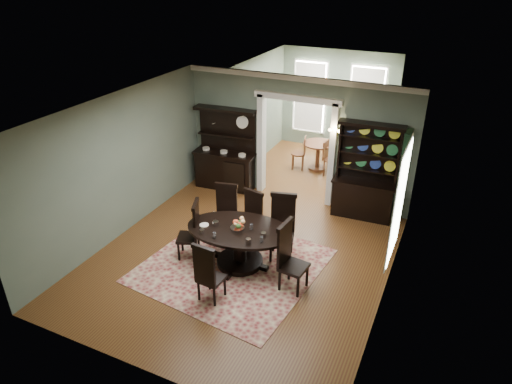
# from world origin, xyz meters

# --- Properties ---
(room) EXTENTS (5.51, 6.01, 3.01)m
(room) POSITION_xyz_m (0.00, 0.04, 1.58)
(room) COLOR brown
(room) RESTS_ON ground
(parlor) EXTENTS (3.51, 3.50, 3.01)m
(parlor) POSITION_xyz_m (0.00, 5.53, 1.52)
(parlor) COLOR brown
(parlor) RESTS_ON ground
(doorway_trim) EXTENTS (2.08, 0.25, 2.57)m
(doorway_trim) POSITION_xyz_m (0.00, 3.00, 1.62)
(doorway_trim) COLOR silver
(doorway_trim) RESTS_ON floor
(right_window) EXTENTS (0.15, 1.47, 2.12)m
(right_window) POSITION_xyz_m (2.69, 0.93, 1.60)
(right_window) COLOR white
(right_window) RESTS_ON wall_right
(wall_sconce) EXTENTS (0.27, 0.21, 0.21)m
(wall_sconce) POSITION_xyz_m (0.95, 2.85, 1.89)
(wall_sconce) COLOR gold
(wall_sconce) RESTS_ON back_wall_right
(rug) EXTENTS (3.42, 3.38, 0.01)m
(rug) POSITION_xyz_m (-0.05, -0.24, 0.01)
(rug) COLOR maroon
(rug) RESTS_ON floor
(dining_table) EXTENTS (2.19, 2.14, 0.80)m
(dining_table) POSITION_xyz_m (0.05, -0.11, 0.56)
(dining_table) COLOR black
(dining_table) RESTS_ON rug
(centerpiece) EXTENTS (1.36, 0.87, 0.22)m
(centerpiece) POSITION_xyz_m (0.03, -0.15, 0.86)
(centerpiece) COLOR silver
(centerpiece) RESTS_ON dining_table
(chair_far_left) EXTENTS (0.54, 0.52, 1.25)m
(chair_far_left) POSITION_xyz_m (-0.62, 0.58, 0.66)
(chair_far_left) COLOR black
(chair_far_left) RESTS_ON rug
(chair_far_mid) EXTENTS (0.53, 0.51, 1.22)m
(chair_far_mid) POSITION_xyz_m (-0.04, 0.59, 0.64)
(chair_far_mid) COLOR black
(chair_far_mid) RESTS_ON rug
(chair_far_right) EXTENTS (0.60, 0.58, 1.33)m
(chair_far_right) POSITION_xyz_m (0.66, 0.53, 0.70)
(chair_far_right) COLOR black
(chair_far_right) RESTS_ON rug
(chair_end_left) EXTENTS (0.56, 0.57, 1.22)m
(chair_end_left) POSITION_xyz_m (-0.89, -0.27, 0.64)
(chair_end_left) COLOR black
(chair_end_left) RESTS_ON rug
(chair_end_right) EXTENTS (0.51, 0.53, 1.31)m
(chair_end_right) POSITION_xyz_m (1.14, -0.36, 0.69)
(chair_end_right) COLOR black
(chair_end_right) RESTS_ON rug
(chair_near) EXTENTS (0.46, 0.44, 1.17)m
(chair_near) POSITION_xyz_m (0.05, -1.31, 0.62)
(chair_near) COLOR black
(chair_near) RESTS_ON rug
(sideboard) EXTENTS (1.62, 0.70, 2.07)m
(sideboard) POSITION_xyz_m (-1.79, 2.76, 0.72)
(sideboard) COLOR black
(sideboard) RESTS_ON floor
(welsh_dresser) EXTENTS (1.44, 0.59, 2.20)m
(welsh_dresser) POSITION_xyz_m (1.74, 2.76, 0.80)
(welsh_dresser) COLOR black
(welsh_dresser) RESTS_ON floor
(parlor_table) EXTENTS (0.85, 0.85, 0.79)m
(parlor_table) POSITION_xyz_m (0.02, 4.78, 0.51)
(parlor_table) COLOR brown
(parlor_table) RESTS_ON parlor_floor
(parlor_chair_left) EXTENTS (0.43, 0.42, 0.94)m
(parlor_chair_left) POSITION_xyz_m (-0.43, 4.63, 0.50)
(parlor_chair_left) COLOR brown
(parlor_chair_left) RESTS_ON parlor_floor
(parlor_chair_right) EXTENTS (0.42, 0.41, 0.97)m
(parlor_chair_right) POSITION_xyz_m (0.41, 4.54, 0.52)
(parlor_chair_right) COLOR brown
(parlor_chair_right) RESTS_ON parlor_floor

